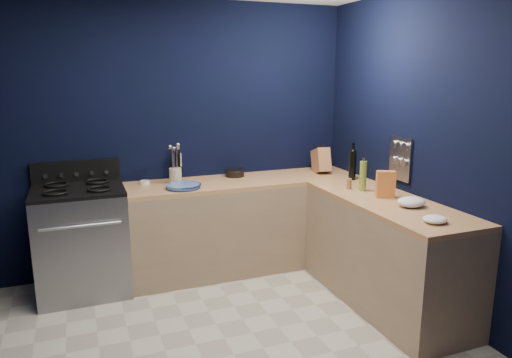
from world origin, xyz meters
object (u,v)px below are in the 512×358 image
gas_range (82,242)px  plate_stack (183,186)px  utensil_crock (175,176)px  knife_block (321,161)px  crouton_bag (386,184)px

gas_range → plate_stack: 1.01m
utensil_crock → knife_block: bearing=-2.1°
plate_stack → utensil_crock: 0.24m
gas_range → knife_block: size_ratio=3.74×
plate_stack → utensil_crock: utensil_crock is taller
gas_range → crouton_bag: 2.67m
plate_stack → knife_block: size_ratio=1.22×
plate_stack → knife_block: bearing=6.7°
utensil_crock → crouton_bag: bearing=-36.8°
gas_range → knife_block: 2.45m
gas_range → utensil_crock: 1.01m
plate_stack → crouton_bag: bearing=-31.2°
knife_block → crouton_bag: (0.01, -1.09, -0.01)m
gas_range → plate_stack: (0.89, -0.13, 0.46)m
gas_range → knife_block: knife_block is taller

